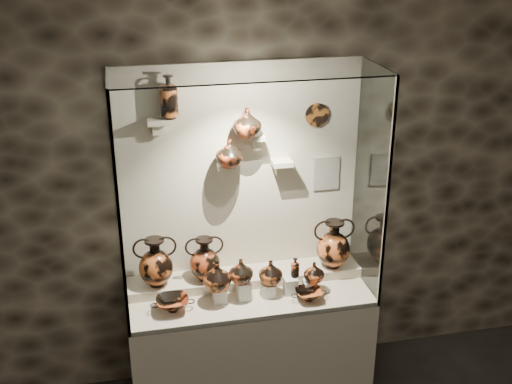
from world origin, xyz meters
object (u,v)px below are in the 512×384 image
at_px(amphora_mid, 205,259).
at_px(jug_c, 271,272).
at_px(amphora_right, 334,244).
at_px(ovoid_vase_a, 229,153).
at_px(amphora_left, 156,262).
at_px(jug_a, 217,276).
at_px(kylix_left, 173,303).
at_px(jug_e, 314,272).
at_px(lekythos_tall, 169,95).
at_px(lekythos_small, 295,266).
at_px(jug_b, 241,271).
at_px(kylix_right, 309,294).
at_px(ovoid_vase_b, 247,123).

height_order(amphora_mid, jug_c, amphora_mid).
height_order(amphora_right, ovoid_vase_a, ovoid_vase_a).
xyz_separation_m(amphora_left, jug_a, (0.39, -0.20, -0.05)).
bearing_deg(kylix_left, jug_e, 10.21).
height_order(jug_c, ovoid_vase_a, ovoid_vase_a).
xyz_separation_m(amphora_right, jug_a, (-0.89, -0.19, -0.05)).
bearing_deg(amphora_left, lekythos_tall, 33.57).
bearing_deg(lekythos_tall, amphora_right, -17.41).
bearing_deg(amphora_right, lekythos_small, -172.24).
bearing_deg(amphora_mid, jug_e, 1.20).
relative_size(jug_b, jug_c, 1.00).
xyz_separation_m(jug_e, lekythos_tall, (-0.92, 0.29, 1.24)).
relative_size(jug_a, lekythos_tall, 0.65).
height_order(amphora_mid, lekythos_small, amphora_mid).
xyz_separation_m(jug_c, kylix_right, (0.24, -0.13, -0.13)).
xyz_separation_m(amphora_left, lekythos_tall, (0.16, 0.08, 1.15)).
bearing_deg(lekythos_small, jug_e, -6.99).
distance_m(lekythos_small, kylix_right, 0.21).
bearing_deg(jug_b, jug_e, -0.27).
height_order(amphora_left, jug_c, amphora_left).
height_order(amphora_right, jug_b, amphora_right).
height_order(jug_e, kylix_left, jug_e).
xyz_separation_m(lekythos_small, ovoid_vase_a, (-0.41, 0.23, 0.78)).
distance_m(amphora_right, jug_c, 0.54).
relative_size(amphora_mid, lekythos_small, 1.98).
height_order(amphora_right, jug_c, amphora_right).
bearing_deg(ovoid_vase_a, lekythos_small, -36.50).
bearing_deg(jug_c, kylix_right, -30.69).
height_order(jug_b, jug_c, jug_b).
distance_m(amphora_right, lekythos_small, 0.38).
bearing_deg(jug_b, ovoid_vase_b, 69.72).
relative_size(jug_e, ovoid_vase_b, 0.76).
xyz_separation_m(lekythos_small, kylix_right, (0.07, -0.13, -0.15)).
relative_size(lekythos_small, kylix_left, 0.57).
relative_size(amphora_mid, ovoid_vase_a, 1.66).
distance_m(jug_b, ovoid_vase_a, 0.80).
distance_m(amphora_left, lekythos_tall, 1.16).
bearing_deg(jug_c, kylix_left, -177.72).
height_order(jug_a, lekythos_small, jug_a).
height_order(amphora_left, ovoid_vase_a, ovoid_vase_a).
height_order(lekythos_small, kylix_left, lekythos_small).
distance_m(jug_b, lekythos_tall, 1.27).
height_order(jug_a, jug_e, jug_a).
distance_m(amphora_right, ovoid_vase_b, 1.12).
height_order(lekythos_small, ovoid_vase_b, ovoid_vase_b).
bearing_deg(ovoid_vase_b, amphora_mid, 178.52).
relative_size(kylix_left, kylix_right, 1.19).
bearing_deg(kylix_right, lekythos_tall, 145.82).
bearing_deg(kylix_right, jug_a, 160.39).
relative_size(jug_e, kylix_right, 0.64).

